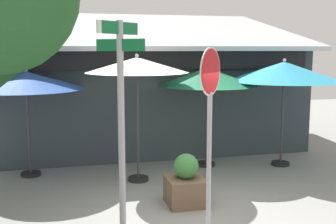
{
  "coord_description": "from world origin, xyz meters",
  "views": [
    {
      "loc": [
        -1.85,
        -6.82,
        2.85
      ],
      "look_at": [
        0.1,
        1.2,
        1.6
      ],
      "focal_mm": 45.0,
      "sensor_mm": 36.0,
      "label": 1
    }
  ],
  "objects": [
    {
      "name": "ground_plane",
      "position": [
        0.0,
        0.0,
        -0.05
      ],
      "size": [
        28.0,
        28.0,
        0.1
      ],
      "primitive_type": "cube",
      "color": "gray"
    },
    {
      "name": "street_sign_post",
      "position": [
        -1.15,
        -1.29,
        1.93
      ],
      "size": [
        0.61,
        0.62,
        3.21
      ],
      "color": "#A8AAB2",
      "rests_on": "ground"
    },
    {
      "name": "stop_sign",
      "position": [
        0.19,
        -1.02,
        1.97
      ],
      "size": [
        0.49,
        0.53,
        2.87
      ],
      "color": "#A8AAB2",
      "rests_on": "ground"
    },
    {
      "name": "patio_umbrella_ivory_center",
      "position": [
        -0.39,
        1.92,
        2.48
      ],
      "size": [
        2.18,
        2.18,
        2.74
      ],
      "color": "black",
      "rests_on": "ground"
    },
    {
      "name": "patio_umbrella_forest_green_right",
      "position": [
        1.43,
        2.7,
        2.17
      ],
      "size": [
        2.38,
        2.38,
        2.47
      ],
      "color": "black",
      "rests_on": "ground"
    },
    {
      "name": "cafe_building",
      "position": [
        0.33,
        5.9,
        1.55
      ],
      "size": [
        9.14,
        5.71,
        4.07
      ],
      "color": "#333D42",
      "rests_on": "ground"
    },
    {
      "name": "sidewalk_planter",
      "position": [
        0.23,
        0.32,
        0.38
      ],
      "size": [
        0.7,
        0.7,
        0.95
      ],
      "color": "brown",
      "rests_on": "ground"
    },
    {
      "name": "patio_umbrella_royal_blue_left",
      "position": [
        -2.69,
        2.85,
        2.14
      ],
      "size": [
        2.55,
        2.55,
        2.42
      ],
      "color": "black",
      "rests_on": "ground"
    },
    {
      "name": "patio_umbrella_teal_far_right",
      "position": [
        3.22,
        2.31,
        2.3
      ],
      "size": [
        2.7,
        2.7,
        2.61
      ],
      "color": "black",
      "rests_on": "ground"
    }
  ]
}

